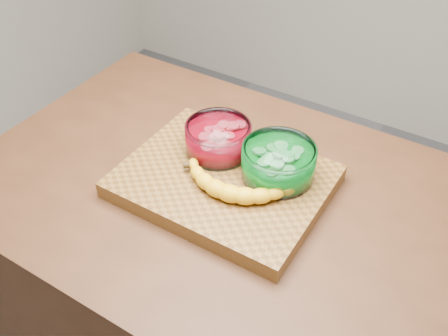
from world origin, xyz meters
The scene contains 5 objects.
counter centered at (0.00, 0.00, 0.45)m, with size 1.20×0.80×0.90m, color #462715.
cutting_board centered at (0.00, 0.00, 0.92)m, with size 0.45×0.35×0.04m, color brown.
bowl_red centered at (-0.06, 0.07, 0.98)m, with size 0.15×0.15×0.07m.
bowl_green centered at (0.10, 0.06, 0.98)m, with size 0.16×0.16×0.08m.
banana centered at (0.04, -0.02, 0.96)m, with size 0.28×0.14×0.04m, color yellow, non-canonical shape.
Camera 1 is at (0.44, -0.71, 1.68)m, focal length 40.00 mm.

